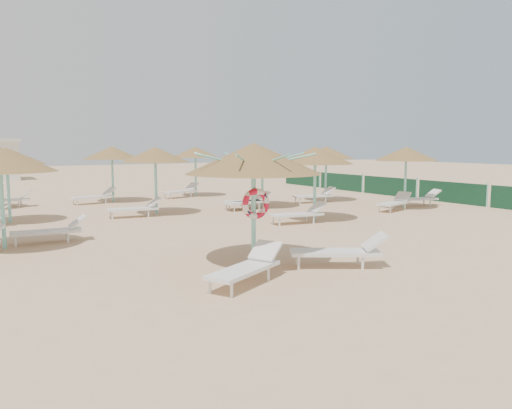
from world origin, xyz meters
TOP-DOWN VIEW (x-y plane):
  - ground at (0.00, 0.00)m, footprint 120.00×120.00m
  - main_palapa at (-0.46, 0.31)m, footprint 3.15×3.15m
  - lounger_main_a at (-1.44, -1.09)m, footprint 2.07×1.46m
  - lounger_main_b at (1.09, -1.00)m, footprint 2.19×1.67m
  - palapa_field at (2.31, 9.63)m, footprint 20.41×12.90m
  - windbreak_fence at (14.00, 9.96)m, footprint 0.08×19.84m

SIDE VIEW (x-z plane):
  - ground at x=0.00m, z-range 0.00..0.00m
  - lounger_main_a at x=-1.44m, z-range -0.02..0.72m
  - lounger_main_b at x=1.09m, z-range -0.02..0.77m
  - windbreak_fence at x=14.00m, z-range -0.05..1.05m
  - palapa_field at x=2.31m, z-range 0.95..3.68m
  - main_palapa at x=-0.46m, z-range 1.04..3.86m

